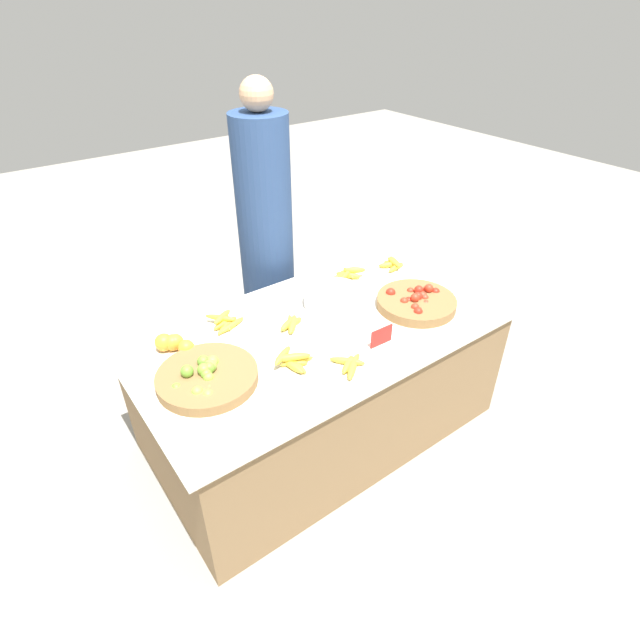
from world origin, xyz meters
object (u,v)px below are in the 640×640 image
(metal_bowl, at_px, (334,298))
(tomato_basket, at_px, (416,302))
(lime_bowl, at_px, (207,377))
(vendor_person, at_px, (266,242))
(price_sign, at_px, (381,336))

(metal_bowl, bearing_deg, tomato_basket, -39.17)
(lime_bowl, relative_size, metal_bowl, 1.34)
(vendor_person, bearing_deg, lime_bowl, -134.28)
(tomato_basket, relative_size, price_sign, 3.32)
(lime_bowl, bearing_deg, vendor_person, 45.72)
(lime_bowl, xyz_separation_m, vendor_person, (0.78, 0.80, 0.09))
(lime_bowl, distance_m, vendor_person, 1.12)
(metal_bowl, height_order, vendor_person, vendor_person)
(metal_bowl, xyz_separation_m, price_sign, (-0.04, -0.40, 0.01))
(price_sign, distance_m, vendor_person, 1.04)
(tomato_basket, height_order, vendor_person, vendor_person)
(tomato_basket, bearing_deg, price_sign, -159.56)
(tomato_basket, xyz_separation_m, metal_bowl, (-0.32, 0.26, 0.01))
(tomato_basket, height_order, metal_bowl, tomato_basket)
(lime_bowl, distance_m, tomato_basket, 1.12)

